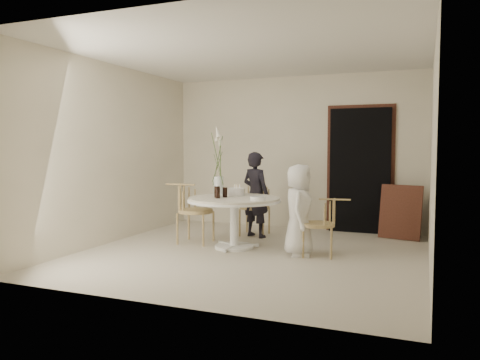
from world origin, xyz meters
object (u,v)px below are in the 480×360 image
at_px(chair_right, 326,219).
at_px(chair_left, 188,204).
at_px(chair_far, 257,201).
at_px(girl, 256,195).
at_px(flower_vase, 219,171).
at_px(table, 234,205).
at_px(birthday_cake, 236,192).
at_px(boy, 299,210).

relative_size(chair_right, chair_left, 0.86).
bearing_deg(chair_far, girl, -76.83).
height_order(girl, flower_vase, flower_vase).
bearing_deg(chair_left, flower_vase, -75.23).
height_order(chair_left, flower_vase, flower_vase).
bearing_deg(table, flower_vase, 144.22).
relative_size(chair_left, flower_vase, 0.87).
distance_m(chair_far, chair_left, 1.29).
xyz_separation_m(chair_right, flower_vase, (-1.68, 0.27, 0.59)).
bearing_deg(birthday_cake, chair_far, 90.72).
bearing_deg(girl, chair_left, 65.57).
bearing_deg(chair_far, chair_right, -43.78).
bearing_deg(chair_right, chair_left, -103.24).
bearing_deg(chair_far, birthday_cake, -92.68).
height_order(chair_left, girl, girl).
bearing_deg(boy, birthday_cake, 61.65).
bearing_deg(birthday_cake, boy, -18.48).
relative_size(birthday_cake, flower_vase, 0.23).
distance_m(chair_right, birthday_cake, 1.44).
distance_m(girl, birthday_cake, 0.67).
height_order(chair_far, girl, girl).
xyz_separation_m(table, boy, (0.97, -0.10, -0.01)).
height_order(chair_far, chair_right, chair_far).
bearing_deg(birthday_cake, girl, 84.24).
bearing_deg(girl, boy, 154.50).
height_order(chair_right, chair_left, chair_left).
distance_m(table, flower_vase, 0.65).
height_order(chair_right, boy, boy).
bearing_deg(chair_right, table, -100.57).
bearing_deg(chair_left, chair_right, -97.26).
xyz_separation_m(chair_far, chair_right, (1.40, -1.19, -0.05)).
distance_m(girl, flower_vase, 0.85).
bearing_deg(chair_left, birthday_cake, -83.16).
bearing_deg(birthday_cake, table, -75.41).
xyz_separation_m(birthday_cake, flower_vase, (-0.29, 0.01, 0.31)).
distance_m(chair_left, flower_vase, 0.70).
bearing_deg(boy, girl, 33.99).
height_order(boy, birthday_cake, boy).
relative_size(table, chair_far, 1.56).
relative_size(chair_far, boy, 0.70).
distance_m(boy, birthday_cake, 1.11).
distance_m(chair_right, flower_vase, 1.81).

